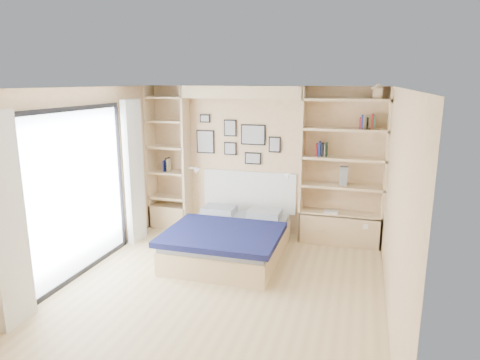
# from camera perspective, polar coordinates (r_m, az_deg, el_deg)

# --- Properties ---
(ground) EXTENTS (4.50, 4.50, 0.00)m
(ground) POSITION_cam_1_polar(r_m,az_deg,el_deg) (5.57, -2.70, -14.48)
(ground) COLOR #D5B87F
(ground) RESTS_ON ground
(room_shell) EXTENTS (4.50, 4.50, 4.50)m
(room_shell) POSITION_cam_1_polar(r_m,az_deg,el_deg) (6.68, -1.74, 0.10)
(room_shell) COLOR #DEB586
(room_shell) RESTS_ON ground
(bed) EXTENTS (1.62, 2.14, 1.07)m
(bed) POSITION_cam_1_polar(r_m,az_deg,el_deg) (6.48, -1.36, -7.81)
(bed) COLOR beige
(bed) RESTS_ON ground
(photo_gallery) EXTENTS (1.48, 0.02, 0.82)m
(photo_gallery) POSITION_cam_1_polar(r_m,az_deg,el_deg) (7.26, -0.57, 5.39)
(photo_gallery) COLOR black
(photo_gallery) RESTS_ON ground
(reading_lamps) EXTENTS (1.92, 0.12, 0.15)m
(reading_lamps) POSITION_cam_1_polar(r_m,az_deg,el_deg) (7.09, 0.10, 1.08)
(reading_lamps) COLOR silver
(reading_lamps) RESTS_ON ground
(shelf_decor) EXTENTS (3.60, 0.23, 2.03)m
(shelf_decor) POSITION_cam_1_polar(r_m,az_deg,el_deg) (6.82, 11.62, 5.29)
(shelf_decor) COLOR #A51E1E
(shelf_decor) RESTS_ON ground
(deck_chair) EXTENTS (0.67, 0.83, 0.73)m
(deck_chair) POSITION_cam_1_polar(r_m,az_deg,el_deg) (7.04, -24.83, -6.64)
(deck_chair) COLOR tan
(deck_chair) RESTS_ON ground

